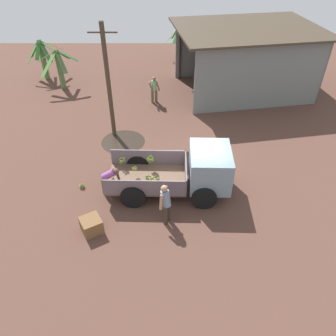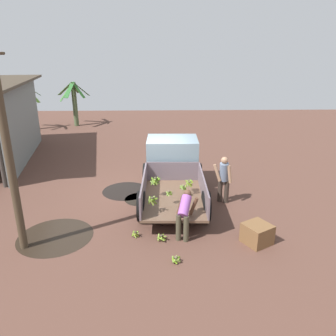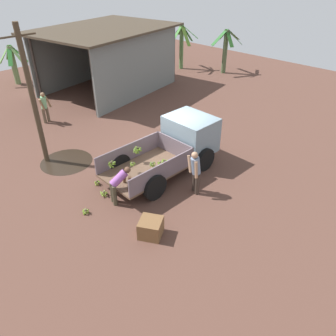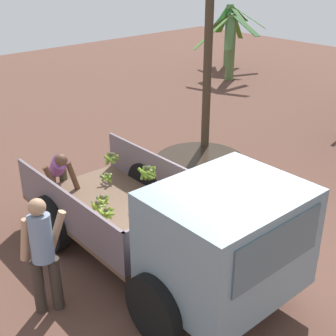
{
  "view_description": "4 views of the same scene",
  "coord_description": "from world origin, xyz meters",
  "px_view_note": "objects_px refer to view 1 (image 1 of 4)",
  "views": [
    {
      "loc": [
        -1.07,
        -10.74,
        9.0
      ],
      "look_at": [
        -1.07,
        -0.74,
        1.1
      ],
      "focal_mm": 35.0,
      "sensor_mm": 36.0,
      "label": 1
    },
    {
      "loc": [
        -11.6,
        -0.27,
        5.05
      ],
      "look_at": [
        -1.3,
        -0.56,
        1.36
      ],
      "focal_mm": 35.0,
      "sensor_mm": 36.0,
      "label": 2
    },
    {
      "loc": [
        -8.72,
        -8.53,
        7.24
      ],
      "look_at": [
        -1.72,
        -1.71,
        0.96
      ],
      "focal_mm": 35.0,
      "sensor_mm": 36.0,
      "label": 3
    },
    {
      "loc": [
        3.77,
        -4.72,
        4.58
      ],
      "look_at": [
        -1.6,
        0.17,
        1.16
      ],
      "focal_mm": 50.0,
      "sensor_mm": 36.0,
      "label": 4
    }
  ],
  "objects_px": {
    "person_foreground_visitor": "(166,202)",
    "person_bystander_near_shed": "(154,88)",
    "cargo_truck": "(196,170)",
    "person_worker_loading": "(109,178)",
    "wooden_crate_0": "(91,225)",
    "utility_pole": "(108,83)",
    "banana_bunch_on_ground_0": "(115,169)",
    "banana_bunch_on_ground_1": "(82,186)",
    "banana_bunch_on_ground_2": "(108,180)"
  },
  "relations": [
    {
      "from": "cargo_truck",
      "to": "wooden_crate_0",
      "type": "relative_size",
      "value": 7.15
    },
    {
      "from": "banana_bunch_on_ground_1",
      "to": "banana_bunch_on_ground_2",
      "type": "distance_m",
      "value": 1.08
    },
    {
      "from": "person_bystander_near_shed",
      "to": "banana_bunch_on_ground_2",
      "type": "bearing_deg",
      "value": -22.43
    },
    {
      "from": "banana_bunch_on_ground_0",
      "to": "person_foreground_visitor",
      "type": "bearing_deg",
      "value": -52.84
    },
    {
      "from": "cargo_truck",
      "to": "banana_bunch_on_ground_1",
      "type": "relative_size",
      "value": 19.68
    },
    {
      "from": "cargo_truck",
      "to": "banana_bunch_on_ground_0",
      "type": "height_order",
      "value": "cargo_truck"
    },
    {
      "from": "banana_bunch_on_ground_0",
      "to": "banana_bunch_on_ground_1",
      "type": "relative_size",
      "value": 0.87
    },
    {
      "from": "wooden_crate_0",
      "to": "person_worker_loading",
      "type": "bearing_deg",
      "value": 78.76
    },
    {
      "from": "cargo_truck",
      "to": "banana_bunch_on_ground_2",
      "type": "distance_m",
      "value": 3.75
    },
    {
      "from": "cargo_truck",
      "to": "wooden_crate_0",
      "type": "distance_m",
      "value": 4.44
    },
    {
      "from": "person_bystander_near_shed",
      "to": "banana_bunch_on_ground_0",
      "type": "relative_size",
      "value": 7.55
    },
    {
      "from": "person_worker_loading",
      "to": "banana_bunch_on_ground_0",
      "type": "bearing_deg",
      "value": 108.15
    },
    {
      "from": "banana_bunch_on_ground_2",
      "to": "person_bystander_near_shed",
      "type": "bearing_deg",
      "value": 76.64
    },
    {
      "from": "utility_pole",
      "to": "banana_bunch_on_ground_0",
      "type": "relative_size",
      "value": 25.33
    },
    {
      "from": "utility_pole",
      "to": "person_foreground_visitor",
      "type": "bearing_deg",
      "value": -65.9
    },
    {
      "from": "wooden_crate_0",
      "to": "cargo_truck",
      "type": "bearing_deg",
      "value": 30.08
    },
    {
      "from": "person_foreground_visitor",
      "to": "person_worker_loading",
      "type": "xyz_separation_m",
      "value": [
        -2.22,
        1.53,
        -0.16
      ]
    },
    {
      "from": "person_foreground_visitor",
      "to": "person_bystander_near_shed",
      "type": "xyz_separation_m",
      "value": [
        -0.72,
        9.43,
        -0.04
      ]
    },
    {
      "from": "cargo_truck",
      "to": "person_bystander_near_shed",
      "type": "relative_size",
      "value": 2.99
    },
    {
      "from": "person_foreground_visitor",
      "to": "person_worker_loading",
      "type": "height_order",
      "value": "person_foreground_visitor"
    },
    {
      "from": "person_foreground_visitor",
      "to": "person_worker_loading",
      "type": "bearing_deg",
      "value": -9.68
    },
    {
      "from": "person_worker_loading",
      "to": "banana_bunch_on_ground_2",
      "type": "relative_size",
      "value": 4.72
    },
    {
      "from": "wooden_crate_0",
      "to": "utility_pole",
      "type": "bearing_deg",
      "value": 90.33
    },
    {
      "from": "person_bystander_near_shed",
      "to": "wooden_crate_0",
      "type": "height_order",
      "value": "person_bystander_near_shed"
    },
    {
      "from": "cargo_truck",
      "to": "person_foreground_visitor",
      "type": "relative_size",
      "value": 2.86
    },
    {
      "from": "person_bystander_near_shed",
      "to": "banana_bunch_on_ground_1",
      "type": "bearing_deg",
      "value": -28.9
    },
    {
      "from": "banana_bunch_on_ground_1",
      "to": "wooden_crate_0",
      "type": "xyz_separation_m",
      "value": [
        0.84,
        -2.3,
        0.18
      ]
    },
    {
      "from": "wooden_crate_0",
      "to": "banana_bunch_on_ground_0",
      "type": "bearing_deg",
      "value": 83.29
    },
    {
      "from": "cargo_truck",
      "to": "person_foreground_visitor",
      "type": "xyz_separation_m",
      "value": [
        -1.17,
        -1.73,
        -0.08
      ]
    },
    {
      "from": "person_foreground_visitor",
      "to": "banana_bunch_on_ground_0",
      "type": "height_order",
      "value": "person_foreground_visitor"
    },
    {
      "from": "person_foreground_visitor",
      "to": "wooden_crate_0",
      "type": "relative_size",
      "value": 2.5
    },
    {
      "from": "person_foreground_visitor",
      "to": "banana_bunch_on_ground_2",
      "type": "bearing_deg",
      "value": -16.89
    },
    {
      "from": "cargo_truck",
      "to": "person_bystander_near_shed",
      "type": "distance_m",
      "value": 7.93
    },
    {
      "from": "utility_pole",
      "to": "person_foreground_visitor",
      "type": "height_order",
      "value": "utility_pole"
    },
    {
      "from": "person_bystander_near_shed",
      "to": "banana_bunch_on_ground_1",
      "type": "height_order",
      "value": "person_bystander_near_shed"
    },
    {
      "from": "person_bystander_near_shed",
      "to": "banana_bunch_on_ground_2",
      "type": "xyz_separation_m",
      "value": [
        -1.72,
        -7.25,
        -0.79
      ]
    },
    {
      "from": "cargo_truck",
      "to": "banana_bunch_on_ground_1",
      "type": "distance_m",
      "value": 4.73
    },
    {
      "from": "utility_pole",
      "to": "banana_bunch_on_ground_1",
      "type": "distance_m",
      "value": 4.97
    },
    {
      "from": "banana_bunch_on_ground_1",
      "to": "wooden_crate_0",
      "type": "bearing_deg",
      "value": -69.8
    },
    {
      "from": "person_worker_loading",
      "to": "wooden_crate_0",
      "type": "bearing_deg",
      "value": -82.98
    },
    {
      "from": "cargo_truck",
      "to": "person_foreground_visitor",
      "type": "bearing_deg",
      "value": -122.72
    },
    {
      "from": "person_worker_loading",
      "to": "wooden_crate_0",
      "type": "relative_size",
      "value": 1.94
    },
    {
      "from": "cargo_truck",
      "to": "banana_bunch_on_ground_0",
      "type": "xyz_separation_m",
      "value": [
        -3.39,
        1.2,
        -0.91
      ]
    },
    {
      "from": "utility_pole",
      "to": "wooden_crate_0",
      "type": "bearing_deg",
      "value": -89.67
    },
    {
      "from": "person_worker_loading",
      "to": "wooden_crate_0",
      "type": "distance_m",
      "value": 2.09
    },
    {
      "from": "person_bystander_near_shed",
      "to": "wooden_crate_0",
      "type": "xyz_separation_m",
      "value": [
        -1.9,
        -9.9,
        -0.62
      ]
    },
    {
      "from": "utility_pole",
      "to": "person_worker_loading",
      "type": "xyz_separation_m",
      "value": [
        0.43,
        -4.41,
        -2.0
      ]
    },
    {
      "from": "banana_bunch_on_ground_0",
      "to": "banana_bunch_on_ground_1",
      "type": "distance_m",
      "value": 1.66
    },
    {
      "from": "utility_pole",
      "to": "banana_bunch_on_ground_1",
      "type": "relative_size",
      "value": 22.08
    },
    {
      "from": "person_worker_loading",
      "to": "banana_bunch_on_ground_2",
      "type": "xyz_separation_m",
      "value": [
        -0.22,
        0.65,
        -0.67
      ]
    }
  ]
}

